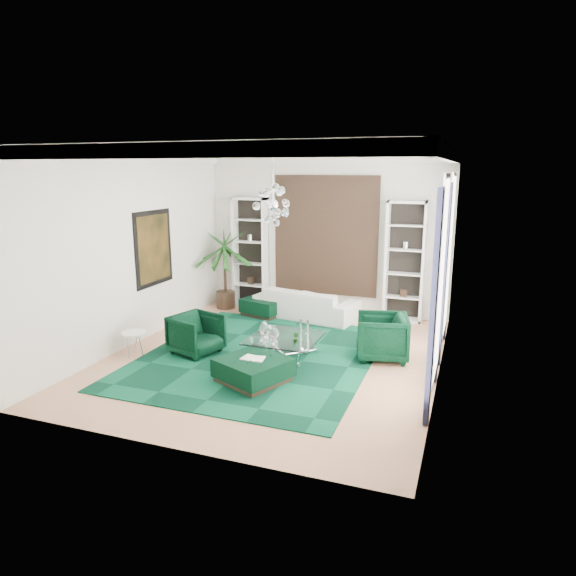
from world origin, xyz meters
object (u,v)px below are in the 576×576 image
at_px(armchair_left, 196,334).
at_px(coffee_table, 285,348).
at_px(ottoman_front, 254,370).
at_px(palm, 225,258).
at_px(side_table, 135,344).
at_px(sofa, 306,303).
at_px(ottoman_side, 266,306).
at_px(armchair_right, 382,337).

height_order(armchair_left, coffee_table, armchair_left).
bearing_deg(ottoman_front, armchair_left, 151.16).
bearing_deg(palm, armchair_left, -73.02).
bearing_deg(armchair_left, side_table, 131.69).
bearing_deg(sofa, ottoman_side, 15.45).
bearing_deg(armchair_left, coffee_table, -63.94).
bearing_deg(side_table, ottoman_front, -7.99).
distance_m(sofa, coffee_table, 2.79).
distance_m(armchair_right, palm, 5.02).
distance_m(ottoman_front, palm, 4.94).
height_order(coffee_table, palm, palm).
relative_size(armchair_right, side_table, 2.00).
height_order(armchair_right, ottoman_front, armchair_right).
height_order(armchair_left, ottoman_front, armchair_left).
bearing_deg(coffee_table, side_table, -164.11).
bearing_deg(ottoman_front, armchair_right, 44.69).
distance_m(sofa, side_table, 4.22).
distance_m(sofa, armchair_right, 3.03).
xyz_separation_m(coffee_table, palm, (-2.69, 2.92, 1.09)).
height_order(ottoman_side, ottoman_front, ottoman_side).
xyz_separation_m(coffee_table, ottoman_side, (-1.48, 2.67, -0.01)).
height_order(sofa, armchair_left, armchair_left).
relative_size(armchair_right, ottoman_front, 0.92).
distance_m(sofa, armchair_left, 3.28).
distance_m(ottoman_side, ottoman_front, 4.06).
distance_m(coffee_table, side_table, 2.88).
bearing_deg(coffee_table, armchair_left, -170.41).
height_order(armchair_left, side_table, armchair_left).
xyz_separation_m(sofa, side_table, (-2.30, -3.54, -0.13)).
xyz_separation_m(armchair_left, coffee_table, (1.71, 0.29, -0.17)).
bearing_deg(coffee_table, sofa, 99.80).
height_order(armchair_right, ottoman_side, armchair_right).
bearing_deg(ottoman_front, ottoman_side, 109.40).
bearing_deg(ottoman_side, ottoman_front, -70.60).
height_order(ottoman_side, palm, palm).
height_order(ottoman_front, side_table, side_table).
bearing_deg(coffee_table, palm, 132.64).
distance_m(sofa, ottoman_front, 3.93).
bearing_deg(sofa, ottoman_front, 105.97).
xyz_separation_m(armchair_right, palm, (-4.39, 2.27, 0.88)).
bearing_deg(coffee_table, ottoman_side, 118.92).
height_order(sofa, side_table, sofa).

